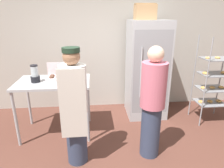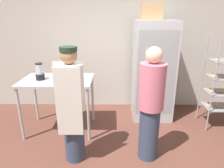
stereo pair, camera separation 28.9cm
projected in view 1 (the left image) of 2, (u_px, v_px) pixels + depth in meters
name	position (u px, v px, depth m)	size (l,w,h in m)	color
back_wall	(106.00, 39.00, 4.14)	(6.40, 0.12, 2.94)	#B7B2A8
refrigerator	(147.00, 70.00, 3.87)	(0.74, 0.71, 1.86)	#ADAFB5
baking_rack	(213.00, 81.00, 3.67)	(0.57, 0.46, 1.61)	#93969B
prep_counter	(54.00, 87.00, 3.24)	(1.16, 0.74, 0.94)	#ADAFB5
donut_box	(56.00, 77.00, 3.24)	(0.28, 0.23, 0.27)	silver
blender_pitcher	(35.00, 75.00, 3.11)	(0.14, 0.14, 0.28)	black
cardboard_storage_box	(145.00, 12.00, 3.48)	(0.37, 0.27, 0.27)	tan
person_baker	(75.00, 107.00, 2.55)	(0.34, 0.35, 1.59)	#333D56
person_customer	(152.00, 104.00, 2.70)	(0.34, 0.34, 1.59)	#333D56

